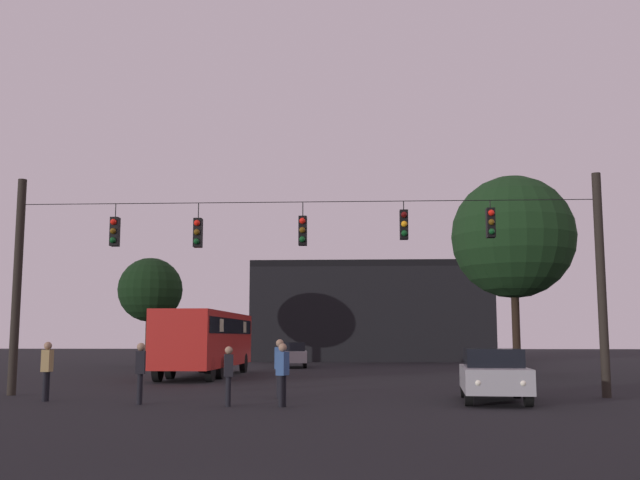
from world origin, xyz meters
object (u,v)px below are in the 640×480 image
(pedestrian_crossing_right, at_px, (228,372))
(tree_behind_building, at_px, (513,237))
(car_far_left, at_px, (292,354))
(pedestrian_crossing_center, at_px, (282,371))
(pedestrian_near_bus, at_px, (280,364))
(tree_left_silhouette, at_px, (150,290))
(pedestrian_crossing_left, at_px, (47,367))
(pedestrian_trailing, at_px, (140,369))
(city_bus, at_px, (207,337))
(car_near_right, at_px, (494,374))

(pedestrian_crossing_right, relative_size, tree_behind_building, 0.17)
(car_far_left, height_order, tree_behind_building, tree_behind_building)
(pedestrian_crossing_center, bearing_deg, pedestrian_near_bus, 97.54)
(tree_left_silhouette, bearing_deg, pedestrian_crossing_right, -69.77)
(pedestrian_crossing_left, xyz_separation_m, pedestrian_trailing, (3.03, -0.88, -0.01))
(pedestrian_near_bus, relative_size, tree_behind_building, 0.18)
(city_bus, relative_size, car_near_right, 2.47)
(pedestrian_crossing_left, xyz_separation_m, tree_behind_building, (16.69, 14.70, 5.71))
(car_far_left, xyz_separation_m, pedestrian_crossing_left, (-5.03, -24.42, 0.18))
(city_bus, height_order, pedestrian_crossing_left, city_bus)
(car_far_left, bearing_deg, pedestrian_near_bus, -85.86)
(pedestrian_crossing_left, bearing_deg, car_near_right, 2.26)
(pedestrian_crossing_left, height_order, pedestrian_trailing, pedestrian_crossing_left)
(pedestrian_trailing, bearing_deg, tree_left_silhouette, 105.38)
(pedestrian_crossing_center, relative_size, pedestrian_near_bus, 0.94)
(car_far_left, xyz_separation_m, tree_behind_building, (11.66, -9.71, 5.89))
(pedestrian_crossing_right, bearing_deg, car_far_left, 91.23)
(pedestrian_near_bus, bearing_deg, pedestrian_crossing_right, -112.44)
(pedestrian_near_bus, bearing_deg, pedestrian_trailing, -148.17)
(pedestrian_crossing_center, xyz_separation_m, pedestrian_crossing_right, (-1.48, 0.10, -0.05))
(pedestrian_crossing_center, bearing_deg, pedestrian_trailing, 172.66)
(pedestrian_crossing_left, relative_size, pedestrian_near_bus, 0.96)
(pedestrian_crossing_right, xyz_separation_m, tree_left_silhouette, (-9.59, 26.02, 3.88))
(city_bus, distance_m, tree_left_silhouette, 12.91)
(pedestrian_crossing_left, relative_size, pedestrian_crossing_center, 1.02)
(car_near_right, bearing_deg, pedestrian_near_bus, 172.08)
(pedestrian_trailing, bearing_deg, car_near_right, 7.94)
(car_near_right, height_order, pedestrian_trailing, pedestrian_trailing)
(pedestrian_trailing, xyz_separation_m, tree_behind_building, (13.66, 15.58, 5.73))
(pedestrian_crossing_center, bearing_deg, tree_behind_building, 59.13)
(car_near_right, distance_m, tree_left_silhouette, 29.86)
(pedestrian_crossing_center, bearing_deg, tree_left_silhouette, 112.98)
(pedestrian_near_bus, distance_m, pedestrian_trailing, 4.31)
(pedestrian_crossing_center, xyz_separation_m, pedestrian_near_bus, (-0.37, 2.79, 0.07))
(pedestrian_crossing_center, relative_size, tree_left_silhouette, 0.25)
(tree_behind_building, bearing_deg, city_bus, -175.84)
(city_bus, relative_size, tree_behind_building, 1.14)
(pedestrian_crossing_left, height_order, pedestrian_crossing_center, pedestrian_crossing_left)
(tree_left_silhouette, bearing_deg, car_near_right, -54.86)
(car_far_left, distance_m, pedestrian_trailing, 25.38)
(pedestrian_trailing, bearing_deg, pedestrian_crossing_left, 163.82)
(car_near_right, relative_size, tree_behind_building, 0.46)
(city_bus, height_order, car_far_left, city_bus)
(tree_left_silhouette, distance_m, tree_behind_building, 23.07)
(car_far_left, bearing_deg, pedestrian_crossing_left, -101.64)
(car_near_right, relative_size, pedestrian_crossing_right, 2.78)
(pedestrian_near_bus, xyz_separation_m, tree_left_silhouette, (-10.70, 23.32, 3.77))
(pedestrian_crossing_left, bearing_deg, pedestrian_trailing, -16.18)
(city_bus, xyz_separation_m, pedestrian_near_bus, (4.79, -12.23, -0.85))
(car_far_left, bearing_deg, pedestrian_crossing_right, -88.77)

